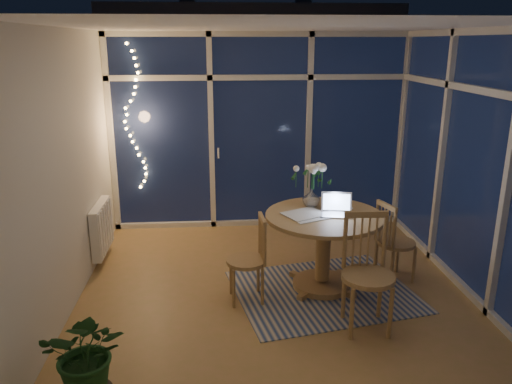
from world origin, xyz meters
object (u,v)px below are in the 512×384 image
chair_right (397,241)px  dining_table (323,252)px  flower_vase (311,197)px  potted_plant (89,363)px  chair_front (368,274)px  chair_left (246,259)px  laptop (337,205)px

chair_right → dining_table: bearing=81.4°
flower_vase → potted_plant: size_ratio=0.28×
chair_front → potted_plant: 2.36m
potted_plant → flower_vase: bearing=45.7°
chair_left → potted_plant: chair_left is taller
dining_table → chair_front: (0.23, -0.79, 0.13)m
chair_front → flower_vase: (-0.32, 1.05, 0.38)m
chair_left → laptop: size_ratio=2.88×
chair_right → laptop: laptop is taller
potted_plant → chair_right: bearing=32.7°
laptop → flower_vase: size_ratio=1.46×
potted_plant → dining_table: bearing=40.3°
dining_table → potted_plant: size_ratio=1.56×
chair_right → chair_left: bearing=84.0°
chair_left → flower_vase: bearing=118.5°
dining_table → chair_right: 0.83m
dining_table → chair_right: size_ratio=1.33×
chair_front → flower_vase: size_ratio=5.05×
dining_table → laptop: 0.53m
laptop → chair_right: bearing=22.4°
chair_left → chair_front: (1.03, -0.60, 0.09)m
dining_table → laptop: bearing=-15.8°
chair_left → potted_plant: 1.87m
dining_table → chair_left: chair_left is taller
laptop → chair_left: bearing=-159.9°
chair_right → flower_vase: (-0.90, 0.13, 0.47)m
chair_left → potted_plant: bearing=-42.1°
dining_table → flower_vase: (-0.09, 0.25, 0.51)m
chair_front → chair_right: bearing=59.9°
flower_vase → potted_plant: bearing=-134.3°
chair_right → potted_plant: (-2.78, -1.78, -0.07)m
chair_left → flower_vase: size_ratio=4.21×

